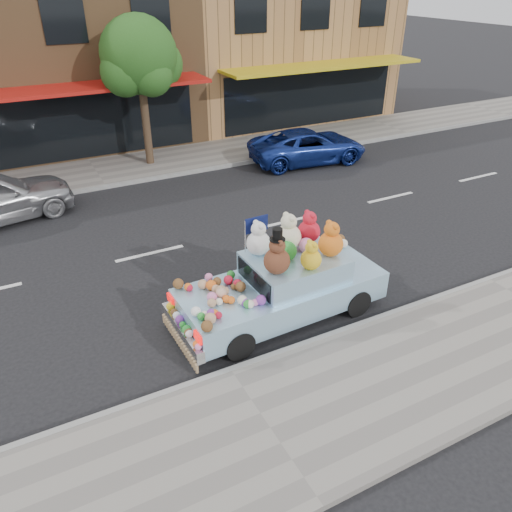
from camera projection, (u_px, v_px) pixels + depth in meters
ground at (150, 254)px, 12.94m from camera, size 120.00×120.00×0.00m
near_sidewalk at (270, 430)px, 7.91m from camera, size 60.00×3.00×0.12m
far_sidewalk at (97, 173)px, 17.92m from camera, size 60.00×3.00×0.12m
near_kerb at (231, 371)px, 9.06m from camera, size 60.00×0.12×0.13m
far_kerb at (106, 187)px, 16.76m from camera, size 60.00×0.12×0.13m
storefront_mid at (54, 47)px, 20.35m from camera, size 10.00×9.80×7.30m
storefront_right at (269, 35)px, 24.32m from camera, size 10.00×9.80×7.30m
street_tree at (140, 61)px, 16.95m from camera, size 3.00×2.70×5.22m
car_blue at (308, 146)px, 18.82m from camera, size 4.67×2.59×1.24m
art_car at (283, 282)px, 10.28m from camera, size 4.54×1.90×2.29m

